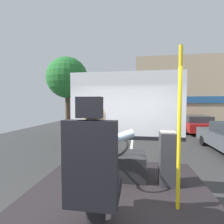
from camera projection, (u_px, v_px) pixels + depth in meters
name	position (u px, v px, depth m)	size (l,w,h in m)	color
ground	(133.00, 136.00, 10.76)	(18.00, 44.00, 0.06)	#353535
driver_seat	(93.00, 178.00, 1.53)	(0.48, 0.48, 1.31)	black
bus_driver	(96.00, 155.00, 1.63)	(0.77, 0.56, 0.80)	#332D28
steering_console	(113.00, 163.00, 2.84)	(1.10, 0.98, 0.78)	black
handrail_pole	(179.00, 129.00, 1.92)	(0.04, 0.04, 1.92)	yellow
fare_box	(168.00, 158.00, 2.53)	(0.24, 0.25, 0.83)	#333338
windshield_panel	(125.00, 113.00, 3.57)	(2.50, 0.08, 1.48)	white
street_tree	(67.00, 78.00, 10.06)	(2.49, 2.49, 4.90)	#4C3828
shop_building	(182.00, 93.00, 17.37)	(9.65, 5.43, 6.46)	tan
parked_car_red	(194.00, 123.00, 12.06)	(1.93, 4.37, 1.22)	maroon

